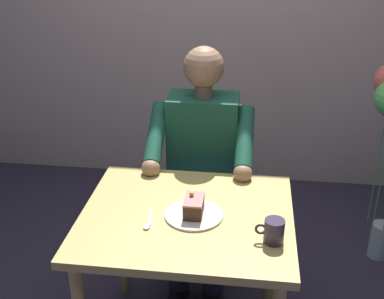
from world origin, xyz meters
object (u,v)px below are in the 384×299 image
dining_table (187,233)px  dessert_spoon (148,223)px  seated_person (201,165)px  cake_slice (194,206)px  coffee_cup (274,231)px  chair (204,177)px

dining_table → dessert_spoon: bearing=32.8°
dining_table → seated_person: 0.56m
cake_slice → coffee_cup: cake_slice is taller
seated_person → dessert_spoon: 0.67m
cake_slice → dessert_spoon: 0.20m
dining_table → chair: chair is taller
chair → cake_slice: size_ratio=7.32×
chair → dessert_spoon: 0.86m
seated_person → dessert_spoon: seated_person is taller
chair → coffee_cup: bearing=111.8°
dining_table → cake_slice: 0.15m
chair → cake_slice: bearing=92.4°
chair → coffee_cup: size_ratio=8.13×
dining_table → cake_slice: (-0.03, 0.01, 0.15)m
seated_person → dessert_spoon: size_ratio=8.93×
coffee_cup → dessert_spoon: size_ratio=0.78×
dining_table → dessert_spoon: (0.14, 0.09, 0.10)m
cake_slice → coffee_cup: bearing=156.2°
chair → seated_person: 0.24m
chair → seated_person: (0.00, 0.17, 0.16)m
chair → coffee_cup: chair is taller
dining_table → coffee_cup: coffee_cup is taller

